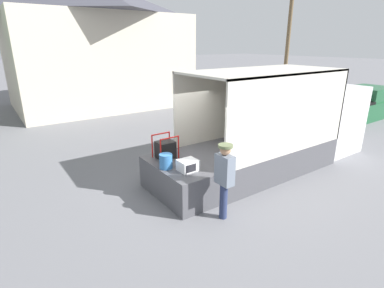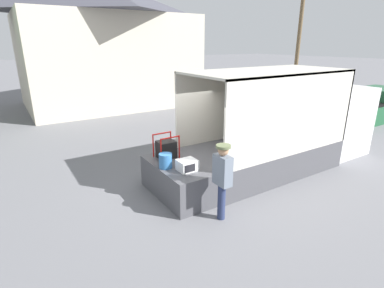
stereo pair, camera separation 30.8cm
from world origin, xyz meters
name	(u,v)px [view 1 (the left image)]	position (x,y,z in m)	size (l,w,h in m)	color
ground_plane	(196,189)	(0.00, 0.00, 0.00)	(160.00, 160.00, 0.00)	slate
box_truck	(292,132)	(4.03, 0.00, 0.98)	(6.88, 2.31, 3.12)	white
tailgate_deck	(178,180)	(-0.59, 0.00, 0.44)	(1.18, 2.20, 0.88)	#4C4C51
microwave	(188,165)	(-0.60, -0.47, 1.02)	(0.45, 0.41, 0.27)	white
portable_generator	(166,149)	(-0.60, 0.59, 1.13)	(0.58, 0.51, 0.64)	black
orange_bucket	(166,161)	(-0.97, -0.04, 1.07)	(0.33, 0.33, 0.37)	#3370B2
worker_person	(224,174)	(-0.34, -1.53, 1.11)	(0.32, 0.44, 1.80)	navy
pickup_truck_green	(362,105)	(12.34, 1.78, 0.66)	(5.36, 2.02, 1.60)	#1E5633
house_backdrop	(97,44)	(2.00, 13.45, 3.78)	(10.49, 7.67, 7.43)	beige
utility_pole	(289,29)	(14.49, 8.74, 4.83)	(1.80, 0.28, 9.35)	brown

